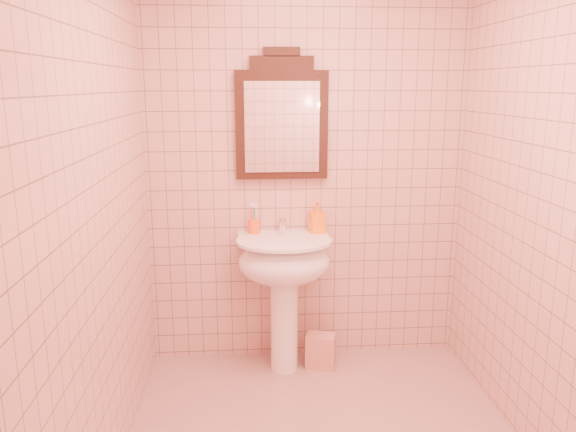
{
  "coord_description": "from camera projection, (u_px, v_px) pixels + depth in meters",
  "views": [
    {
      "loc": [
        -0.37,
        -2.4,
        1.77
      ],
      "look_at": [
        -0.16,
        0.55,
        1.08
      ],
      "focal_mm": 35.0,
      "sensor_mm": 36.0,
      "label": 1
    }
  ],
  "objects": [
    {
      "name": "pedestal_sink",
      "position": [
        284.0,
        271.0,
        3.44
      ],
      "size": [
        0.58,
        0.58,
        0.86
      ],
      "color": "white",
      "rests_on": "floor"
    },
    {
      "name": "soap_dispenser",
      "position": [
        317.0,
        217.0,
        3.52
      ],
      "size": [
        0.11,
        0.11,
        0.2
      ],
      "primitive_type": "imported",
      "rotation": [
        0.0,
        0.0,
        0.24
      ],
      "color": "orange",
      "rests_on": "pedestal_sink"
    },
    {
      "name": "faucet",
      "position": [
        283.0,
        225.0,
        3.51
      ],
      "size": [
        0.04,
        0.16,
        0.11
      ],
      "color": "white",
      "rests_on": "pedestal_sink"
    },
    {
      "name": "towel",
      "position": [
        321.0,
        351.0,
        3.6
      ],
      "size": [
        0.21,
        0.16,
        0.22
      ],
      "primitive_type": "cube",
      "rotation": [
        0.0,
        0.0,
        -0.26
      ],
      "color": "#D8847F",
      "rests_on": "floor"
    },
    {
      "name": "toothbrush_cup",
      "position": [
        254.0,
        226.0,
        3.51
      ],
      "size": [
        0.07,
        0.07,
        0.17
      ],
      "rotation": [
        0.0,
        0.0,
        0.18
      ],
      "color": "#FC6115",
      "rests_on": "pedestal_sink"
    },
    {
      "name": "mirror",
      "position": [
        282.0,
        119.0,
        3.43
      ],
      "size": [
        0.57,
        0.06,
        0.79
      ],
      "color": "black",
      "rests_on": "back_wall"
    },
    {
      "name": "back_wall",
      "position": [
        306.0,
        170.0,
        3.54
      ],
      "size": [
        2.0,
        0.02,
        2.5
      ],
      "primitive_type": "cube",
      "color": "#D0A591",
      "rests_on": "floor"
    }
  ]
}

